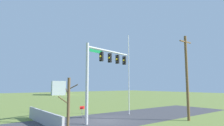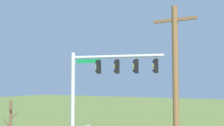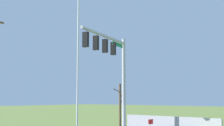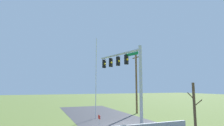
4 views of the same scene
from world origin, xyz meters
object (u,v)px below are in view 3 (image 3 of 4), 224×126
(bare_tree, at_px, (120,105))
(open_sign, at_px, (151,124))
(flagpole, at_px, (78,60))
(signal_mast, at_px, (113,62))

(bare_tree, relative_size, open_sign, 3.26)
(flagpole, relative_size, open_sign, 7.93)
(flagpole, bearing_deg, bare_tree, 25.54)
(flagpole, height_order, bare_tree, flagpole)
(signal_mast, distance_m, bare_tree, 6.86)
(flagpole, bearing_deg, open_sign, -13.48)
(flagpole, height_order, open_sign, flagpole)
(bare_tree, bearing_deg, open_sign, -126.17)
(signal_mast, relative_size, bare_tree, 1.85)
(bare_tree, distance_m, open_sign, 7.74)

